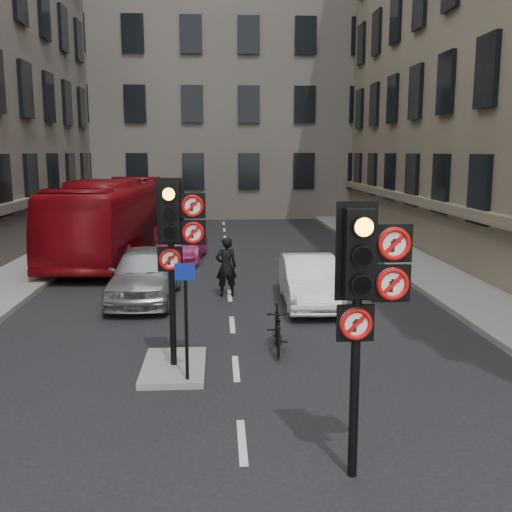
{
  "coord_description": "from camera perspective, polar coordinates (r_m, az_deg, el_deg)",
  "views": [
    {
      "loc": [
        -0.31,
        -6.12,
        4.17
      ],
      "look_at": [
        0.26,
        2.87,
        2.6
      ],
      "focal_mm": 42.0,
      "sensor_mm": 36.0,
      "label": 1
    }
  ],
  "objects": [
    {
      "name": "car_silver",
      "position": [
        17.24,
        -10.53,
        -1.67
      ],
      "size": [
        1.89,
        4.51,
        1.53
      ],
      "primitive_type": "imported",
      "rotation": [
        0.0,
        0.0,
        -0.02
      ],
      "color": "#9B9FA3",
      "rests_on": "ground"
    },
    {
      "name": "motorcyclist",
      "position": [
        17.43,
        -2.86,
        -1.03
      ],
      "size": [
        0.72,
        0.56,
        1.75
      ],
      "primitive_type": "imported",
      "rotation": [
        0.0,
        0.0,
        3.38
      ],
      "color": "black",
      "rests_on": "ground"
    },
    {
      "name": "bus_red",
      "position": [
        24.54,
        -13.45,
        3.51
      ],
      "size": [
        3.48,
        11.35,
        3.11
      ],
      "primitive_type": "imported",
      "rotation": [
        0.0,
        0.0,
        -0.08
      ],
      "color": "maroon",
      "rests_on": "ground"
    },
    {
      "name": "info_sign",
      "position": [
        10.66,
        -6.7,
        -4.7
      ],
      "size": [
        0.37,
        0.14,
        2.13
      ],
      "rotation": [
        0.0,
        0.0,
        -0.22
      ],
      "color": "black",
      "rests_on": "centre_island"
    },
    {
      "name": "car_pink",
      "position": [
        23.57,
        -7.13,
        1.18
      ],
      "size": [
        2.14,
        4.47,
        1.26
      ],
      "primitive_type": "imported",
      "rotation": [
        0.0,
        0.0,
        -0.09
      ],
      "color": "#D13D8E",
      "rests_on": "ground"
    },
    {
      "name": "pavement_right",
      "position": [
        20.04,
        18.5,
        -2.4
      ],
      "size": [
        3.0,
        50.0,
        0.16
      ],
      "primitive_type": "cube",
      "color": "gray",
      "rests_on": "ground"
    },
    {
      "name": "car_white",
      "position": [
        16.56,
        5.11,
        -2.36
      ],
      "size": [
        1.51,
        4.08,
        1.33
      ],
      "primitive_type": "imported",
      "rotation": [
        0.0,
        0.0,
        -0.02
      ],
      "color": "white",
      "rests_on": "ground"
    },
    {
      "name": "signal_near",
      "position": [
        7.51,
        10.31,
        -2.49
      ],
      "size": [
        0.91,
        0.4,
        3.58
      ],
      "color": "black",
      "rests_on": "ground"
    },
    {
      "name": "centre_island",
      "position": [
        11.89,
        -7.82,
        -10.43
      ],
      "size": [
        1.2,
        2.0,
        0.12
      ],
      "primitive_type": "cube",
      "color": "gray",
      "rests_on": "ground"
    },
    {
      "name": "motorcycle",
      "position": [
        12.73,
        2.05,
        -6.95
      ],
      "size": [
        0.54,
        1.63,
        0.97
      ],
      "primitive_type": "imported",
      "rotation": [
        0.0,
        0.0,
        -0.05
      ],
      "color": "black",
      "rests_on": "ground"
    },
    {
      "name": "building_far",
      "position": [
        44.51,
        -3.34,
        17.41
      ],
      "size": [
        30.0,
        14.0,
        20.0
      ],
      "primitive_type": "cube",
      "color": "slate",
      "rests_on": "ground"
    },
    {
      "name": "signal_far",
      "position": [
        11.24,
        -7.7,
        2.29
      ],
      "size": [
        0.91,
        0.4,
        3.58
      ],
      "color": "black",
      "rests_on": "centre_island"
    }
  ]
}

